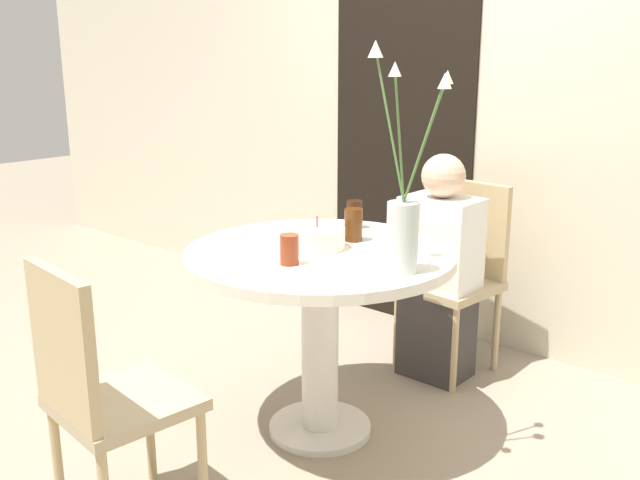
{
  "coord_description": "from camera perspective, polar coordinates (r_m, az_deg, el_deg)",
  "views": [
    {
      "loc": [
        1.72,
        -2.0,
        1.52
      ],
      "look_at": [
        0.0,
        0.0,
        0.82
      ],
      "focal_mm": 40.0,
      "sensor_mm": 36.0,
      "label": 1
    }
  ],
  "objects": [
    {
      "name": "ground_plane",
      "position": [
        3.05,
        -0.0,
        -14.98
      ],
      "size": [
        16.0,
        16.0,
        0.0
      ],
      "primitive_type": "plane",
      "color": "gray"
    },
    {
      "name": "wall_back",
      "position": [
        3.75,
        13.51,
        11.18
      ],
      "size": [
        8.0,
        0.05,
        2.6
      ],
      "color": "beige",
      "rests_on": "ground_plane"
    },
    {
      "name": "doorway_panel",
      "position": [
        4.01,
        6.52,
        7.76
      ],
      "size": [
        0.9,
        0.01,
        2.05
      ],
      "color": "black",
      "rests_on": "ground_plane"
    },
    {
      "name": "dining_table",
      "position": [
        2.79,
        -0.0,
        -4.15
      ],
      "size": [
        1.05,
        1.05,
        0.78
      ],
      "color": "silver",
      "rests_on": "ground_plane"
    },
    {
      "name": "chair_right_flank",
      "position": [
        3.5,
        11.09,
        -2.03
      ],
      "size": [
        0.44,
        0.44,
        0.91
      ],
      "rotation": [
        0.0,
        0.0,
        -0.1
      ],
      "color": "tan",
      "rests_on": "ground_plane"
    },
    {
      "name": "chair_near_front",
      "position": [
        2.35,
        -17.21,
        -11.14
      ],
      "size": [
        0.44,
        0.44,
        0.91
      ],
      "rotation": [
        0.0,
        0.0,
        3.03
      ],
      "color": "tan",
      "rests_on": "ground_plane"
    },
    {
      "name": "birthday_cake",
      "position": [
        2.76,
        -0.23,
        0.17
      ],
      "size": [
        0.22,
        0.22,
        0.13
      ],
      "color": "white",
      "rests_on": "dining_table"
    },
    {
      "name": "flower_vase",
      "position": [
        2.45,
        6.7,
        2.02
      ],
      "size": [
        0.28,
        0.32,
        0.78
      ],
      "color": "silver",
      "rests_on": "dining_table"
    },
    {
      "name": "side_plate",
      "position": [
        2.78,
        -5.87,
        -0.56
      ],
      "size": [
        0.16,
        0.16,
        0.01
      ],
      "color": "white",
      "rests_on": "dining_table"
    },
    {
      "name": "drink_glass_0",
      "position": [
        2.55,
        -2.47,
        -0.76
      ],
      "size": [
        0.07,
        0.07,
        0.11
      ],
      "color": "maroon",
      "rests_on": "dining_table"
    },
    {
      "name": "drink_glass_1",
      "position": [
        3.08,
        2.78,
        2.06
      ],
      "size": [
        0.07,
        0.07,
        0.12
      ],
      "color": "#33190C",
      "rests_on": "dining_table"
    },
    {
      "name": "drink_glass_2",
      "position": [
        2.86,
        2.69,
        1.22
      ],
      "size": [
        0.07,
        0.07,
        0.13
      ],
      "color": "#51280F",
      "rests_on": "dining_table"
    },
    {
      "name": "person_woman",
      "position": [
        3.38,
        9.5,
        -2.78
      ],
      "size": [
        0.34,
        0.24,
        1.07
      ],
      "color": "#383333",
      "rests_on": "ground_plane"
    }
  ]
}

